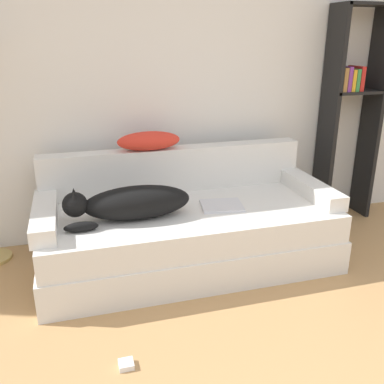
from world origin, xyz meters
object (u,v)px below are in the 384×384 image
at_px(couch, 188,236).
at_px(throw_pillow, 149,141).
at_px(laptop, 222,205).
at_px(power_adapter, 126,364).
at_px(dog, 130,203).
at_px(bookshelf, 351,104).

relative_size(couch, throw_pillow, 4.40).
distance_m(laptop, power_adapter, 1.28).
relative_size(dog, bookshelf, 0.45).
bearing_deg(dog, couch, 11.89).
bearing_deg(laptop, couch, 176.69).
bearing_deg(couch, dog, -168.11).
bearing_deg(dog, laptop, 3.33).
relative_size(couch, dog, 2.50).
relative_size(bookshelf, power_adapter, 24.31).
bearing_deg(power_adapter, throw_pillow, 73.54).
distance_m(couch, bookshelf, 1.84).
bearing_deg(couch, throw_pillow, 117.20).
xyz_separation_m(dog, bookshelf, (2.00, 0.57, 0.48)).
bearing_deg(bookshelf, throw_pillow, -176.81).
bearing_deg(throw_pillow, dog, -114.96).
xyz_separation_m(couch, bookshelf, (1.58, 0.48, 0.81)).
relative_size(couch, laptop, 6.43).
relative_size(couch, bookshelf, 1.13).
distance_m(bookshelf, power_adapter, 2.78).
bearing_deg(dog, throw_pillow, 65.04).
height_order(dog, power_adapter, dog).
height_order(couch, throw_pillow, throw_pillow).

